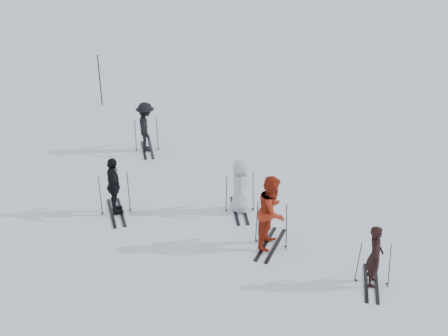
{
  "coord_description": "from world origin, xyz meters",
  "views": [
    {
      "loc": [
        -3.44,
        -13.64,
        8.09
      ],
      "look_at": [
        0.0,
        1.0,
        1.0
      ],
      "focal_mm": 45.0,
      "sensor_mm": 36.0,
      "label": 1
    }
  ],
  "objects_px": {
    "skier_red": "(272,213)",
    "skier_grey": "(240,187)",
    "piste_marker": "(100,80)",
    "skier_near_dark": "(375,257)",
    "skier_uphill_left": "(114,187)",
    "skier_uphill_far": "(146,127)"
  },
  "relations": [
    {
      "from": "skier_uphill_left",
      "to": "skier_uphill_far",
      "type": "xyz_separation_m",
      "value": [
        1.37,
        4.37,
        0.04
      ]
    },
    {
      "from": "skier_grey",
      "to": "skier_uphill_left",
      "type": "distance_m",
      "value": 3.57
    },
    {
      "from": "skier_red",
      "to": "skier_grey",
      "type": "bearing_deg",
      "value": 44.41
    },
    {
      "from": "skier_uphill_left",
      "to": "piste_marker",
      "type": "distance_m",
      "value": 9.95
    },
    {
      "from": "skier_grey",
      "to": "skier_uphill_far",
      "type": "bearing_deg",
      "value": 30.3
    },
    {
      "from": "piste_marker",
      "to": "skier_uphill_left",
      "type": "bearing_deg",
      "value": -89.78
    },
    {
      "from": "skier_near_dark",
      "to": "skier_grey",
      "type": "distance_m",
      "value": 4.59
    },
    {
      "from": "skier_grey",
      "to": "skier_red",
      "type": "bearing_deg",
      "value": -162.75
    },
    {
      "from": "skier_grey",
      "to": "skier_uphill_left",
      "type": "relative_size",
      "value": 0.94
    },
    {
      "from": "skier_uphill_left",
      "to": "skier_uphill_far",
      "type": "bearing_deg",
      "value": -20.72
    },
    {
      "from": "skier_red",
      "to": "piste_marker",
      "type": "distance_m",
      "value": 13.16
    },
    {
      "from": "skier_near_dark",
      "to": "skier_red",
      "type": "height_order",
      "value": "skier_red"
    },
    {
      "from": "skier_grey",
      "to": "skier_uphill_left",
      "type": "bearing_deg",
      "value": 86.26
    },
    {
      "from": "skier_near_dark",
      "to": "skier_red",
      "type": "relative_size",
      "value": 0.78
    },
    {
      "from": "skier_near_dark",
      "to": "skier_uphill_left",
      "type": "distance_m",
      "value": 7.38
    },
    {
      "from": "skier_near_dark",
      "to": "skier_uphill_far",
      "type": "relative_size",
      "value": 0.86
    },
    {
      "from": "piste_marker",
      "to": "skier_grey",
      "type": "bearing_deg",
      "value": -71.6
    },
    {
      "from": "skier_near_dark",
      "to": "skier_red",
      "type": "distance_m",
      "value": 2.79
    },
    {
      "from": "piste_marker",
      "to": "skier_red",
      "type": "bearing_deg",
      "value": -72.88
    },
    {
      "from": "skier_grey",
      "to": "piste_marker",
      "type": "height_order",
      "value": "piste_marker"
    },
    {
      "from": "skier_grey",
      "to": "skier_uphill_far",
      "type": "xyz_separation_m",
      "value": [
        -2.13,
        5.06,
        0.09
      ]
    },
    {
      "from": "skier_red",
      "to": "piste_marker",
      "type": "xyz_separation_m",
      "value": [
        -3.87,
        12.58,
        0.14
      ]
    }
  ]
}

